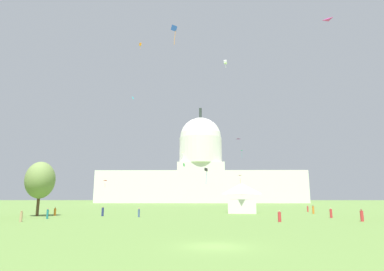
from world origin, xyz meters
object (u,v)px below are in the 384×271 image
(kite_red_low, at_px, (106,181))
(kite_turquoise_mid, at_px, (242,151))
(kite_pink_low, at_px, (241,176))
(person_denim_deep_crowd, at_px, (139,213))
(kite_black_low, at_px, (206,170))
(person_red_edge_east, at_px, (308,209))
(kite_violet_mid, at_px, (238,140))
(tree_west_near, at_px, (40,180))
(kite_white_high, at_px, (225,62))
(person_orange_near_tree_west, at_px, (55,212))
(event_tent, at_px, (242,198))
(kite_blue_mid, at_px, (174,30))
(kite_cyan_high, at_px, (133,98))
(person_tan_near_tent, at_px, (21,217))
(kite_magenta_high, at_px, (329,23))
(person_orange_back_left, at_px, (313,210))
(person_red_edge_west, at_px, (331,213))
(kite_lime_mid, at_px, (182,153))
(kite_green_low, at_px, (184,165))
(capitol_building, at_px, (201,173))
(person_teal_back_right, at_px, (47,214))
(person_red_lawn_far_right, at_px, (362,216))
(kite_orange_high, at_px, (140,44))
(person_red_aisle_center, at_px, (280,217))
(person_navy_mid_right, at_px, (103,212))

(kite_red_low, height_order, kite_turquoise_mid, kite_turquoise_mid)
(kite_pink_low, bearing_deg, kite_turquoise_mid, 24.37)
(person_denim_deep_crowd, relative_size, kite_black_low, 0.37)
(person_red_edge_east, bearing_deg, kite_violet_mid, -140.31)
(tree_west_near, height_order, kite_white_high, kite_white_high)
(person_orange_near_tree_west, bearing_deg, event_tent, -27.02)
(kite_blue_mid, relative_size, kite_cyan_high, 3.07)
(person_tan_near_tent, bearing_deg, kite_magenta_high, -178.27)
(person_orange_back_left, distance_m, kite_blue_mid, 46.19)
(person_red_edge_west, distance_m, kite_magenta_high, 35.08)
(person_red_edge_east, height_order, person_tan_near_tent, person_tan_near_tent)
(kite_lime_mid, bearing_deg, kite_green_low, -82.72)
(kite_red_low, bearing_deg, capitol_building, 28.10)
(person_teal_back_right, distance_m, person_orange_back_left, 51.56)
(kite_black_low, xyz_separation_m, kite_turquoise_mid, (20.24, 74.53, 15.62))
(person_tan_near_tent, distance_m, person_red_lawn_far_right, 48.57)
(kite_red_low, relative_size, kite_pink_low, 0.98)
(kite_turquoise_mid, xyz_separation_m, kite_violet_mid, (-10.68, -67.71, -6.36))
(person_denim_deep_crowd, bearing_deg, person_red_edge_west, 72.20)
(event_tent, xyz_separation_m, kite_violet_mid, (2.03, 18.29, 16.47))
(kite_cyan_high, bearing_deg, kite_orange_high, 76.73)
(kite_turquoise_mid, distance_m, kite_violet_mid, 68.84)
(person_orange_near_tree_west, height_order, person_denim_deep_crowd, person_denim_deep_crowd)
(tree_west_near, bearing_deg, person_teal_back_right, -54.02)
(kite_green_low, height_order, kite_red_low, kite_green_low)
(person_orange_near_tree_west, relative_size, kite_orange_high, 0.65)
(person_orange_near_tree_west, bearing_deg, person_red_edge_east, -25.02)
(person_tan_near_tent, xyz_separation_m, person_orange_back_left, (49.34, 23.55, 0.10))
(person_red_aisle_center, xyz_separation_m, kite_blue_mid, (-15.66, 5.70, 32.10))
(person_navy_mid_right, distance_m, kite_orange_high, 71.56)
(kite_white_high, bearing_deg, kite_red_low, -6.31)
(kite_green_low, height_order, kite_blue_mid, kite_blue_mid)
(person_teal_back_right, bearing_deg, person_red_edge_east, 13.48)
(person_red_lawn_far_right, height_order, kite_orange_high, kite_orange_high)
(person_orange_back_left, xyz_separation_m, kite_white_high, (-14.03, 40.52, 51.50))
(kite_black_low, bearing_deg, tree_west_near, 143.63)
(kite_magenta_high, bearing_deg, kite_white_high, -39.57)
(kite_green_low, height_order, kite_magenta_high, kite_magenta_high)
(kite_red_low, distance_m, kite_violet_mid, 65.05)
(person_orange_back_left, relative_size, kite_orange_high, 0.73)
(person_orange_back_left, relative_size, kite_magenta_high, 1.09)
(capitol_building, bearing_deg, kite_green_low, -93.91)
(person_red_aisle_center, height_order, person_denim_deep_crowd, person_red_aisle_center)
(person_orange_near_tree_west, bearing_deg, kite_magenta_high, -49.34)
(event_tent, distance_m, kite_pink_low, 39.64)
(kite_orange_high, distance_m, kite_turquoise_mid, 74.87)
(person_tan_near_tent, bearing_deg, kite_red_low, -90.65)
(person_red_edge_west, bearing_deg, kite_green_low, 4.14)
(person_red_aisle_center, bearing_deg, kite_turquoise_mid, 15.15)
(person_navy_mid_right, bearing_deg, kite_orange_high, -5.79)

